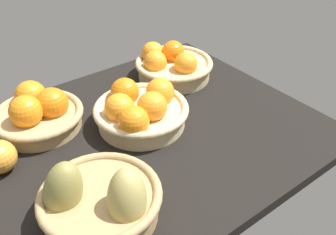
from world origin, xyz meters
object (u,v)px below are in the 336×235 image
object	(u,v)px
basket_far_left	(38,113)
basket_far_right	(172,65)
basket_center	(140,110)
basket_near_left_pears	(99,201)

from	to	relation	value
basket_far_left	basket_far_right	xyz separation A→B (cm)	(43.70, -0.01, 0.07)
basket_far_left	basket_far_right	distance (cm)	43.70
basket_center	basket_far_right	world-z (taller)	basket_center
basket_near_left_pears	basket_far_right	bearing A→B (deg)	38.40
basket_near_left_pears	basket_far_right	world-z (taller)	basket_near_left_pears
basket_near_left_pears	basket_far_right	xyz separation A→B (cm)	(45.73, 36.25, -0.28)
basket_far_left	basket_center	bearing A→B (deg)	-35.69
basket_far_left	basket_near_left_pears	bearing A→B (deg)	-93.21
basket_far_left	basket_near_left_pears	xyz separation A→B (cm)	(-2.03, -36.27, 0.35)
basket_far_left	basket_near_left_pears	world-z (taller)	basket_near_left_pears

